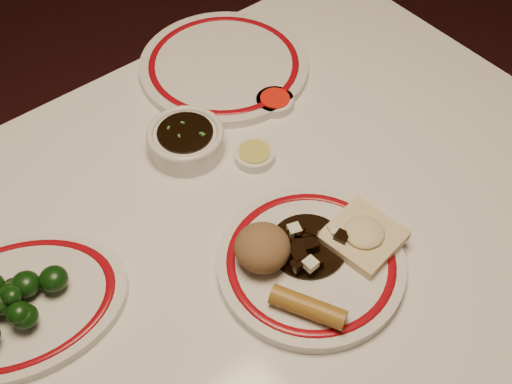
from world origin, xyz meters
The scene contains 12 objects.
dining_table centered at (0.00, 0.00, 0.66)m, with size 1.20×0.90×0.75m.
main_plate centered at (0.06, -0.08, 0.76)m, with size 0.34×0.34×0.02m.
rice_mound centered at (0.01, -0.03, 0.80)m, with size 0.08×0.08×0.05m, color brown.
spring_roll centered at (0.00, -0.13, 0.78)m, with size 0.03×0.03×0.10m, color olive.
fried_wonton centered at (0.13, -0.10, 0.78)m, with size 0.11×0.11×0.03m.
stirfry_heap centered at (0.06, -0.06, 0.78)m, with size 0.11×0.11×0.03m.
broccoli_plate centered at (-0.29, 0.12, 0.76)m, with size 0.35×0.33×0.02m.
broccoli_pile centered at (-0.29, 0.12, 0.79)m, with size 0.14×0.11×0.05m.
soy_bowl centered at (0.05, 0.21, 0.77)m, with size 0.12×0.12×0.04m.
sweet_sour_dish centered at (0.22, 0.20, 0.76)m, with size 0.06×0.06×0.02m.
mustard_dish centered at (0.12, 0.13, 0.76)m, with size 0.06×0.06×0.02m.
far_plate centered at (0.21, 0.33, 0.76)m, with size 0.37×0.37×0.02m.
Camera 1 is at (-0.30, -0.40, 1.51)m, focal length 45.00 mm.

